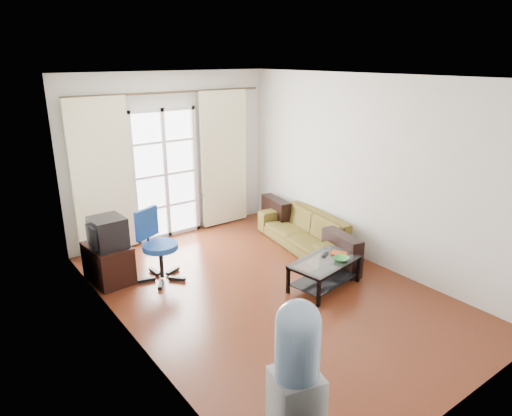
{
  "coord_description": "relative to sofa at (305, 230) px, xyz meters",
  "views": [
    {
      "loc": [
        -3.27,
        -4.17,
        2.92
      ],
      "look_at": [
        0.07,
        0.35,
        1.04
      ],
      "focal_mm": 32.0,
      "sensor_mm": 36.0,
      "label": 1
    }
  ],
  "objects": [
    {
      "name": "wall_front",
      "position": [
        -1.39,
        -3.42,
        1.08
      ],
      "size": [
        3.6,
        0.02,
        2.7
      ],
      "primitive_type": "cube",
      "color": "silver",
      "rests_on": "floor"
    },
    {
      "name": "curtain_rod",
      "position": [
        -1.39,
        1.68,
        2.11
      ],
      "size": [
        3.3,
        0.04,
        0.04
      ],
      "primitive_type": "cylinder",
      "rotation": [
        0.0,
        1.57,
        0.0
      ],
      "color": "#4C3F2D",
      "rests_on": "wall_back"
    },
    {
      "name": "floor",
      "position": [
        -1.39,
        -0.82,
        -0.27
      ],
      "size": [
        5.2,
        5.2,
        0.0
      ],
      "primitive_type": "plane",
      "color": "maroon",
      "rests_on": "ground"
    },
    {
      "name": "water_cooler",
      "position": [
        -2.99,
        -3.17,
        0.51
      ],
      "size": [
        0.37,
        0.37,
        1.5
      ],
      "rotation": [
        0.0,
        0.0,
        -0.26
      ],
      "color": "silver",
      "rests_on": "floor"
    },
    {
      "name": "curtain_right",
      "position": [
        -0.44,
        1.66,
        0.93
      ],
      "size": [
        0.9,
        0.07,
        2.35
      ],
      "primitive_type": "cube",
      "color": "#FEFCCC",
      "rests_on": "curtain_rod"
    },
    {
      "name": "sofa",
      "position": [
        0.0,
        0.0,
        0.0
      ],
      "size": [
        2.11,
        1.33,
        0.55
      ],
      "primitive_type": "imported",
      "rotation": [
        0.0,
        0.0,
        -1.73
      ],
      "color": "olive",
      "rests_on": "floor"
    },
    {
      "name": "bowl",
      "position": [
        -0.56,
        -1.29,
        0.14
      ],
      "size": [
        0.31,
        0.31,
        0.05
      ],
      "primitive_type": "imported",
      "rotation": [
        0.0,
        0.0,
        0.31
      ],
      "color": "#2F8342",
      "rests_on": "coffee_table"
    },
    {
      "name": "ceiling",
      "position": [
        -1.39,
        -0.82,
        2.43
      ],
      "size": [
        5.2,
        5.2,
        0.0
      ],
      "primitive_type": "plane",
      "rotation": [
        3.14,
        0.0,
        0.0
      ],
      "color": "white",
      "rests_on": "wall_back"
    },
    {
      "name": "radiator",
      "position": [
        -0.59,
        1.68,
        0.06
      ],
      "size": [
        0.64,
        0.12,
        0.64
      ],
      "primitive_type": "cube",
      "color": "#949496",
      "rests_on": "floor"
    },
    {
      "name": "book",
      "position": [
        -0.49,
        -1.18,
        0.12
      ],
      "size": [
        0.33,
        0.34,
        0.02
      ],
      "primitive_type": "imported",
      "rotation": [
        0.0,
        0.0,
        0.54
      ],
      "color": "red",
      "rests_on": "coffee_table"
    },
    {
      "name": "wall_back",
      "position": [
        -1.39,
        1.78,
        1.08
      ],
      "size": [
        3.6,
        0.02,
        2.7
      ],
      "primitive_type": "cube",
      "color": "silver",
      "rests_on": "floor"
    },
    {
      "name": "task_chair",
      "position": [
        -2.36,
        0.35,
        0.02
      ],
      "size": [
        0.88,
        0.88,
        0.99
      ],
      "rotation": [
        0.0,
        0.0,
        0.4
      ],
      "color": "black",
      "rests_on": "floor"
    },
    {
      "name": "crt_tv",
      "position": [
        -2.93,
        0.66,
        0.44
      ],
      "size": [
        0.47,
        0.46,
        0.41
      ],
      "rotation": [
        0.0,
        0.0,
        0.05
      ],
      "color": "black",
      "rests_on": "tv_stand"
    },
    {
      "name": "curtain_left",
      "position": [
        -2.59,
        1.66,
        0.93
      ],
      "size": [
        0.9,
        0.07,
        2.35
      ],
      "primitive_type": "cube",
      "color": "#FEFCCC",
      "rests_on": "curtain_rod"
    },
    {
      "name": "tv_stand",
      "position": [
        -2.93,
        0.72,
        -0.02
      ],
      "size": [
        0.52,
        0.74,
        0.51
      ],
      "primitive_type": "cube",
      "rotation": [
        0.0,
        0.0,
        0.08
      ],
      "color": "black",
      "rests_on": "floor"
    },
    {
      "name": "wall_right",
      "position": [
        0.41,
        -0.82,
        1.08
      ],
      "size": [
        0.02,
        5.2,
        2.7
      ],
      "primitive_type": "cube",
      "color": "silver",
      "rests_on": "floor"
    },
    {
      "name": "french_door",
      "position": [
        -1.54,
        1.73,
        0.8
      ],
      "size": [
        1.16,
        0.06,
        2.15
      ],
      "color": "white",
      "rests_on": "wall_back"
    },
    {
      "name": "coffee_table",
      "position": [
        -0.73,
        -1.17,
        -0.02
      ],
      "size": [
        1.03,
        0.7,
        0.39
      ],
      "rotation": [
        0.0,
        0.0,
        0.17
      ],
      "color": "silver",
      "rests_on": "floor"
    },
    {
      "name": "wall_left",
      "position": [
        -3.19,
        -0.82,
        1.08
      ],
      "size": [
        0.02,
        5.2,
        2.7
      ],
      "primitive_type": "cube",
      "color": "silver",
      "rests_on": "floor"
    },
    {
      "name": "remote",
      "position": [
        -0.6,
        -1.05,
        0.12
      ],
      "size": [
        0.17,
        0.12,
        0.02
      ],
      "primitive_type": "cube",
      "rotation": [
        0.0,
        0.0,
        0.48
      ],
      "color": "black",
      "rests_on": "coffee_table"
    }
  ]
}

